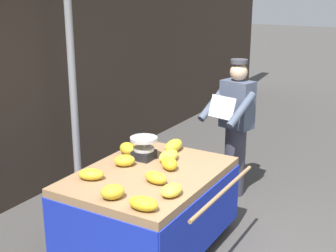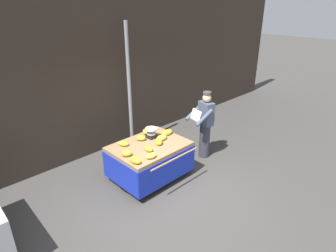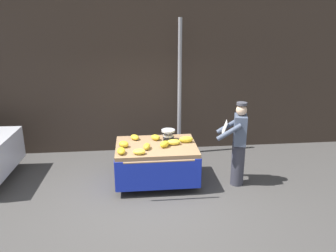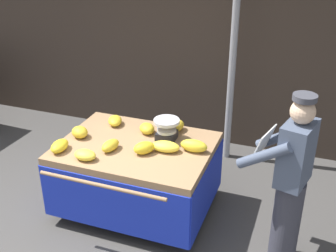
# 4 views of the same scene
# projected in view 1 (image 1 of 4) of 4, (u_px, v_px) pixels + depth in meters

# --- Properties ---
(street_pole) EXTENTS (0.09, 0.09, 3.26)m
(street_pole) POSITION_uv_depth(u_px,v_px,m) (72.00, 66.00, 5.39)
(street_pole) COLOR gray
(street_pole) RESTS_ON ground
(banana_cart) EXTENTS (1.62, 1.40, 0.83)m
(banana_cart) POSITION_uv_depth(u_px,v_px,m) (149.00, 192.00, 4.41)
(banana_cart) COLOR #93704C
(banana_cart) RESTS_ON ground
(weighing_scale) EXTENTS (0.28, 0.28, 0.24)m
(weighing_scale) POSITION_uv_depth(u_px,v_px,m) (144.00, 148.00, 4.64)
(weighing_scale) COLOR black
(weighing_scale) RESTS_ON banana_cart
(banana_bunch_0) EXTENTS (0.22, 0.26, 0.13)m
(banana_bunch_0) POSITION_uv_depth(u_px,v_px,m) (128.00, 149.00, 4.78)
(banana_bunch_0) COLOR gold
(banana_bunch_0) RESTS_ON banana_cart
(banana_bunch_1) EXTENTS (0.17, 0.26, 0.11)m
(banana_bunch_1) POSITION_uv_depth(u_px,v_px,m) (156.00, 178.00, 4.07)
(banana_bunch_1) COLOR gold
(banana_bunch_1) RESTS_ON banana_cart
(banana_bunch_2) EXTENTS (0.28, 0.14, 0.13)m
(banana_bunch_2) POSITION_uv_depth(u_px,v_px,m) (174.00, 146.00, 4.87)
(banana_bunch_2) COLOR yellow
(banana_bunch_2) RESTS_ON banana_cart
(banana_bunch_3) EXTENTS (0.26, 0.26, 0.13)m
(banana_bunch_3) POSITION_uv_depth(u_px,v_px,m) (169.00, 163.00, 4.39)
(banana_bunch_3) COLOR gold
(banana_bunch_3) RESTS_ON banana_cart
(banana_bunch_4) EXTENTS (0.25, 0.26, 0.11)m
(banana_bunch_4) POSITION_uv_depth(u_px,v_px,m) (125.00, 160.00, 4.48)
(banana_bunch_4) COLOR gold
(banana_bunch_4) RESTS_ON banana_cart
(banana_bunch_5) EXTENTS (0.24, 0.28, 0.10)m
(banana_bunch_5) POSITION_uv_depth(u_px,v_px,m) (91.00, 174.00, 4.16)
(banana_bunch_5) COLOR gold
(banana_bunch_5) RESTS_ON banana_cart
(banana_bunch_6) EXTENTS (0.31, 0.19, 0.11)m
(banana_bunch_6) POSITION_uv_depth(u_px,v_px,m) (169.00, 156.00, 4.61)
(banana_bunch_6) COLOR yellow
(banana_bunch_6) RESTS_ON banana_cart
(banana_bunch_7) EXTENTS (0.17, 0.26, 0.11)m
(banana_bunch_7) POSITION_uv_depth(u_px,v_px,m) (143.00, 203.00, 3.58)
(banana_bunch_7) COLOR gold
(banana_bunch_7) RESTS_ON banana_cart
(banana_bunch_8) EXTENTS (0.24, 0.17, 0.10)m
(banana_bunch_8) POSITION_uv_depth(u_px,v_px,m) (172.00, 190.00, 3.83)
(banana_bunch_8) COLOR yellow
(banana_bunch_8) RESTS_ON banana_cart
(banana_bunch_9) EXTENTS (0.26, 0.25, 0.12)m
(banana_bunch_9) POSITION_uv_depth(u_px,v_px,m) (112.00, 192.00, 3.78)
(banana_bunch_9) COLOR gold
(banana_bunch_9) RESTS_ON banana_cart
(vendor_person) EXTENTS (0.66, 0.61, 1.71)m
(vendor_person) POSITION_uv_depth(u_px,v_px,m) (235.00, 128.00, 5.55)
(vendor_person) COLOR #383842
(vendor_person) RESTS_ON ground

